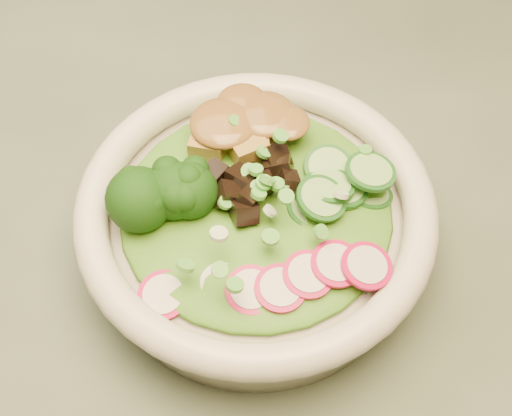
{
  "coord_description": "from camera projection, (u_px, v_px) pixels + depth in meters",
  "views": [
    {
      "loc": [
        0.07,
        -0.31,
        1.22
      ],
      "look_at": [
        0.1,
        -0.02,
        0.81
      ],
      "focal_mm": 50.0,
      "sensor_mm": 36.0,
      "label": 1
    }
  ],
  "objects": [
    {
      "name": "radish_slices",
      "position": [
        279.0,
        281.0,
        0.47
      ],
      "size": [
        0.11,
        0.05,
        0.02
      ],
      "primitive_type": null,
      "rotation": [
        0.0,
        0.0,
        -0.08
      ],
      "color": "#AB0D42",
      "rests_on": "salad_bowl"
    },
    {
      "name": "mushroom_heap",
      "position": [
        253.0,
        183.0,
        0.5
      ],
      "size": [
        0.07,
        0.07,
        0.04
      ],
      "primitive_type": null,
      "rotation": [
        0.0,
        0.0,
        -0.08
      ],
      "color": "black",
      "rests_on": "salad_bowl"
    },
    {
      "name": "salad_bowl",
      "position": [
        256.0,
        223.0,
        0.52
      ],
      "size": [
        0.26,
        0.26,
        0.07
      ],
      "rotation": [
        0.0,
        0.0,
        -0.08
      ],
      "color": "beige",
      "rests_on": "dining_table"
    },
    {
      "name": "tofu_cubes",
      "position": [
        242.0,
        133.0,
        0.53
      ],
      "size": [
        0.09,
        0.06,
        0.03
      ],
      "primitive_type": null,
      "rotation": [
        0.0,
        0.0,
        -0.08
      ],
      "color": "olive",
      "rests_on": "salad_bowl"
    },
    {
      "name": "dining_table",
      "position": [
        150.0,
        305.0,
        0.65
      ],
      "size": [
        1.2,
        0.8,
        0.75
      ],
      "color": "black",
      "rests_on": "ground"
    },
    {
      "name": "peanut_sauce",
      "position": [
        242.0,
        122.0,
        0.52
      ],
      "size": [
        0.07,
        0.05,
        0.02
      ],
      "primitive_type": "ellipsoid",
      "color": "brown",
      "rests_on": "tofu_cubes"
    },
    {
      "name": "cucumber_slices",
      "position": [
        343.0,
        185.0,
        0.5
      ],
      "size": [
        0.07,
        0.07,
        0.03
      ],
      "primitive_type": null,
      "rotation": [
        0.0,
        0.0,
        -0.08
      ],
      "color": "#82BA67",
      "rests_on": "salad_bowl"
    },
    {
      "name": "broccoli_florets",
      "position": [
        171.0,
        211.0,
        0.49
      ],
      "size": [
        0.08,
        0.07,
        0.04
      ],
      "primitive_type": null,
      "rotation": [
        0.0,
        0.0,
        -0.08
      ],
      "color": "black",
      "rests_on": "salad_bowl"
    },
    {
      "name": "scallion_garnish",
      "position": [
        256.0,
        188.0,
        0.49
      ],
      "size": [
        0.18,
        0.18,
        0.02
      ],
      "primitive_type": null,
      "color": "#4FA038",
      "rests_on": "salad_bowl"
    },
    {
      "name": "lettuce_bed",
      "position": [
        256.0,
        207.0,
        0.51
      ],
      "size": [
        0.2,
        0.2,
        0.02
      ],
      "primitive_type": "ellipsoid",
      "color": "#2B5F14",
      "rests_on": "salad_bowl"
    }
  ]
}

